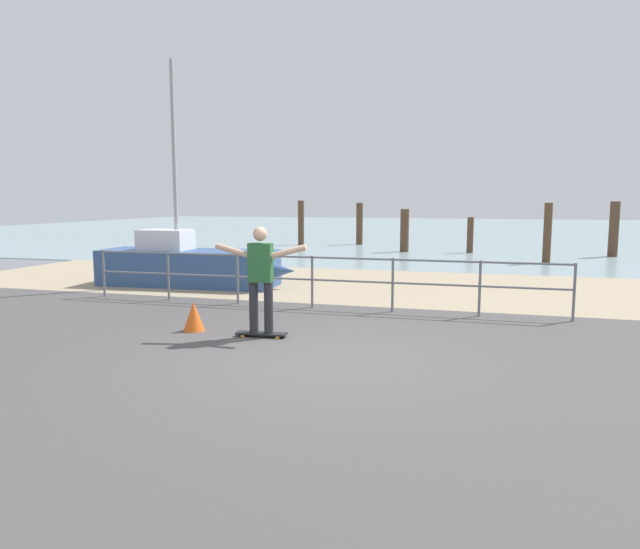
% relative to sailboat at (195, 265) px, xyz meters
% --- Properties ---
extents(ground_plane, '(24.00, 10.00, 0.04)m').
position_rel_sailboat_xyz_m(ground_plane, '(4.96, -6.67, -0.52)').
color(ground_plane, '#474444').
rests_on(ground_plane, ground).
extents(beach_strip, '(24.00, 6.00, 0.04)m').
position_rel_sailboat_xyz_m(beach_strip, '(4.96, 1.33, -0.52)').
color(beach_strip, tan).
rests_on(beach_strip, ground).
extents(sea_surface, '(72.00, 50.00, 0.04)m').
position_rel_sailboat_xyz_m(sea_surface, '(4.96, 29.33, -0.52)').
color(sea_surface, '#849EA3').
rests_on(sea_surface, ground).
extents(railing_fence, '(9.63, 0.05, 1.05)m').
position_rel_sailboat_xyz_m(railing_fence, '(3.68, -2.07, 0.17)').
color(railing_fence, slate).
rests_on(railing_fence, ground).
extents(sailboat, '(5.00, 1.63, 5.49)m').
position_rel_sailboat_xyz_m(sailboat, '(0.00, 0.00, 0.00)').
color(sailboat, '#335184').
rests_on(sailboat, ground).
extents(skateboard, '(0.81, 0.27, 0.08)m').
position_rel_sailboat_xyz_m(skateboard, '(3.63, -4.66, -0.46)').
color(skateboard, black).
rests_on(skateboard, ground).
extents(skateboarder, '(1.45, 0.23, 1.65)m').
position_rel_sailboat_xyz_m(skateboarder, '(3.63, -4.66, 0.49)').
color(skateboarder, '#26262B').
rests_on(skateboarder, skateboard).
extents(groyne_post_0, '(0.29, 0.29, 2.10)m').
position_rel_sailboat_xyz_m(groyne_post_0, '(-1.47, 13.24, 0.53)').
color(groyne_post_0, '#513826').
rests_on(groyne_post_0, ground).
extents(groyne_post_1, '(0.31, 0.31, 1.99)m').
position_rel_sailboat_xyz_m(groyne_post_1, '(1.14, 14.25, 0.47)').
color(groyne_post_1, '#513826').
rests_on(groyne_post_1, ground).
extents(groyne_post_2, '(0.35, 0.35, 1.76)m').
position_rel_sailboat_xyz_m(groyne_post_2, '(3.74, 10.88, 0.36)').
color(groyne_post_2, '#513826').
rests_on(groyne_post_2, ground).
extents(groyne_post_3, '(0.26, 0.26, 1.45)m').
position_rel_sailboat_xyz_m(groyne_post_3, '(6.34, 11.13, 0.20)').
color(groyne_post_3, '#513826').
rests_on(groyne_post_3, ground).
extents(groyne_post_4, '(0.27, 0.27, 2.04)m').
position_rel_sailboat_xyz_m(groyne_post_4, '(8.95, 8.06, 0.50)').
color(groyne_post_4, '#513826').
rests_on(groyne_post_4, ground).
extents(groyne_post_5, '(0.35, 0.35, 2.08)m').
position_rel_sailboat_xyz_m(groyne_post_5, '(11.55, 11.02, 0.52)').
color(groyne_post_5, '#513826').
rests_on(groyne_post_5, ground).
extents(traffic_cone, '(0.36, 0.36, 0.50)m').
position_rel_sailboat_xyz_m(traffic_cone, '(2.42, -4.57, -0.27)').
color(traffic_cone, '#E55919').
rests_on(traffic_cone, ground).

